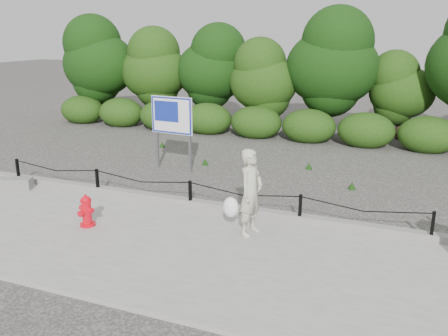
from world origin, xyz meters
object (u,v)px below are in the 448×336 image
fire_hydrant (86,211)px  advertising_sign (172,119)px  pedestrian (250,193)px  concrete_block (14,184)px

fire_hydrant → advertising_sign: bearing=104.5°
fire_hydrant → pedestrian: pedestrian is taller
concrete_block → advertising_sign: size_ratio=0.42×
advertising_sign → pedestrian: bearing=-41.1°
pedestrian → fire_hydrant: bearing=118.1°
fire_hydrant → concrete_block: bearing=167.8°
fire_hydrant → concrete_block: (-3.15, 1.23, -0.17)m
fire_hydrant → advertising_sign: advertising_sign is taller
concrete_block → fire_hydrant: bearing=-21.3°
concrete_block → advertising_sign: 4.46m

